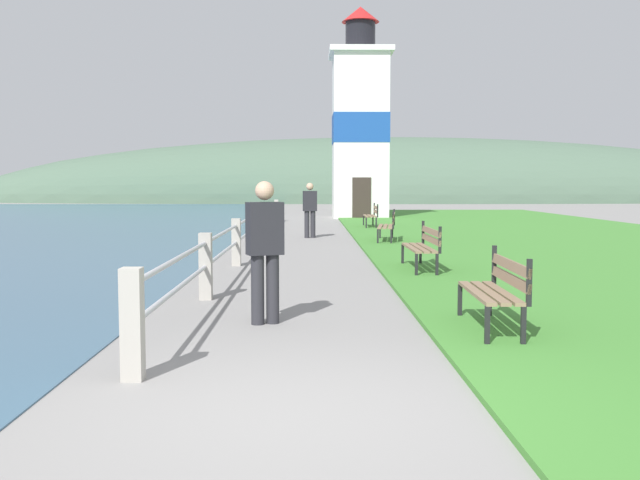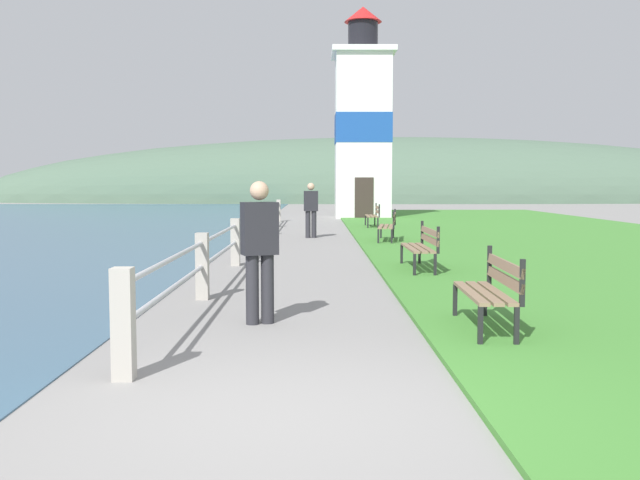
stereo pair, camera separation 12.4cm
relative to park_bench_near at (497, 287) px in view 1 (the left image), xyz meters
name	(u,v)px [view 1 (the left image)]	position (x,y,z in m)	size (l,w,h in m)	color
ground_plane	(289,417)	(-2.28, -2.89, -0.54)	(160.00, 160.00, 0.00)	gray
grass_verge	(558,240)	(5.21, 12.94, -0.51)	(12.00, 47.49, 0.06)	#428433
seawall_railing	(253,226)	(-3.66, 11.07, 0.04)	(0.18, 26.09, 0.99)	#A8A399
park_bench_near	(497,287)	(0.00, 0.00, 0.00)	(0.52, 1.65, 0.94)	#846B51
park_bench_midway	(423,244)	(0.06, 5.67, 0.00)	(0.47, 1.96, 0.94)	#846B51
park_bench_far	(389,224)	(0.13, 12.51, 0.00)	(0.72, 1.96, 0.94)	#846B51
park_bench_by_lighthouse	(372,214)	(0.23, 19.22, 0.00)	(0.50, 1.79, 0.94)	#846B51
lighthouse	(360,126)	(0.33, 27.65, 4.04)	(3.08, 3.08, 10.36)	white
person_strolling	(265,247)	(-2.67, 0.60, 0.41)	(0.48, 0.36, 1.74)	#28282D
person_by_railing	(310,208)	(-2.14, 14.35, 0.40)	(0.45, 0.29, 1.73)	#28282D
distant_hillside	(394,202)	(5.72, 58.77, -0.54)	(80.00, 16.00, 12.00)	#4C6651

